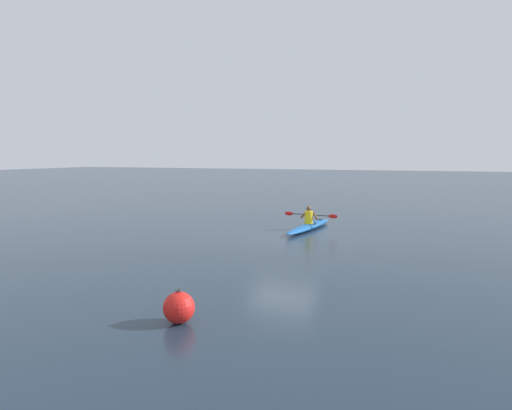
{
  "coord_description": "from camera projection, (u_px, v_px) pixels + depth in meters",
  "views": [
    {
      "loc": [
        -5.19,
        16.27,
        3.14
      ],
      "look_at": [
        0.47,
        1.67,
        1.41
      ],
      "focal_mm": 31.8,
      "sensor_mm": 36.0,
      "label": 1
    }
  ],
  "objects": [
    {
      "name": "kayaker",
      "position": [
        309.0,
        216.0,
        19.05
      ],
      "size": [
        2.37,
        0.53,
        0.74
      ],
      "color": "yellow",
      "rests_on": "kayak"
    },
    {
      "name": "mooring_buoy_white_far",
      "position": [
        179.0,
        308.0,
        8.47
      ],
      "size": [
        0.6,
        0.6,
        0.64
      ],
      "color": "red",
      "rests_on": "ground"
    },
    {
      "name": "ground_plane",
      "position": [
        283.0,
        238.0,
        17.29
      ],
      "size": [
        160.0,
        160.0,
        0.0
      ],
      "primitive_type": "plane",
      "color": "#1E2D3D"
    },
    {
      "name": "kayak",
      "position": [
        309.0,
        226.0,
        19.14
      ],
      "size": [
        1.08,
        4.55,
        0.26
      ],
      "color": "#1959A5",
      "rests_on": "ground"
    }
  ]
}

